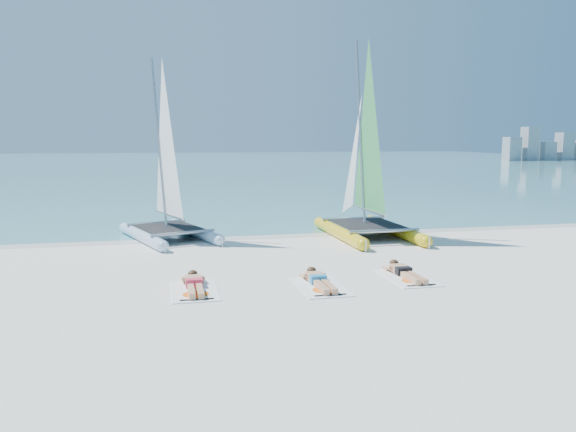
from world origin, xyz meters
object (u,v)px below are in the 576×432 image
Objects in this scene: towel_a at (195,290)px; sunbather_a at (194,283)px; catamaran_blue at (166,183)px; sunbather_b at (319,280)px; towel_c at (407,278)px; catamaran_yellow at (363,171)px; towel_b at (321,286)px; sunbather_c at (404,271)px.

towel_a is 1.07× the size of sunbather_a.
catamaran_blue is 3.59× the size of sunbather_b.
towel_a is 5.02m from towel_c.
catamaran_yellow is at bearing 62.06° from sunbather_b.
towel_b and towel_c have the same top height.
catamaran_blue reaches higher than sunbather_b.
catamaran_yellow is 4.01× the size of sunbather_b.
catamaran_yellow reaches higher than sunbather_c.
catamaran_blue is 7.00m from towel_a.
sunbather_a is at bearing 178.34° from towel_c.
towel_c is at bearing -90.00° from sunbather_c.
sunbather_a is 1.00× the size of sunbather_b.
sunbather_c reaches higher than towel_a.
sunbather_a is 1.00× the size of sunbather_c.
catamaran_blue is at bearing 173.67° from catamaran_yellow.
sunbather_a is (0.00, 0.19, 0.11)m from towel_a.
sunbather_b is at bearing -176.61° from towel_c.
towel_a is at bearing -179.47° from towel_c.
catamaran_blue is at bearing 130.35° from sunbather_c.
towel_c is at bearing 3.39° from sunbather_b.
sunbather_c is (2.24, 0.32, 0.00)m from sunbather_b.
catamaran_yellow reaches higher than towel_c.
sunbather_c is at bearing -68.77° from catamaran_blue.
sunbather_c reaches higher than towel_b.
towel_a is 1.00× the size of towel_b.
sunbather_c is at bearing -101.26° from catamaran_yellow.
sunbather_c is (0.00, 0.19, 0.11)m from towel_c.
sunbather_b is (3.28, -6.82, -1.73)m from catamaran_blue.
catamaran_blue is 3.35× the size of towel_a.
sunbather_b and sunbather_c have the same top height.
towel_a and towel_c have the same top height.
towel_b is (-3.30, -6.41, -2.17)m from catamaran_yellow.
sunbather_a is 0.93× the size of towel_b.
towel_a is at bearing 174.28° from towel_b.
towel_b is at bearing -171.74° from towel_c.
towel_a is 1.07× the size of sunbather_c.
sunbather_c is (5.02, 0.05, 0.00)m from sunbather_a.
sunbather_b is (2.78, -0.09, 0.11)m from towel_a.
towel_b is at bearing -167.00° from sunbather_c.
catamaran_yellow is at bearing 45.26° from towel_a.
towel_a and towel_b have the same top height.
towel_c is (5.02, -0.15, -0.11)m from sunbather_a.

